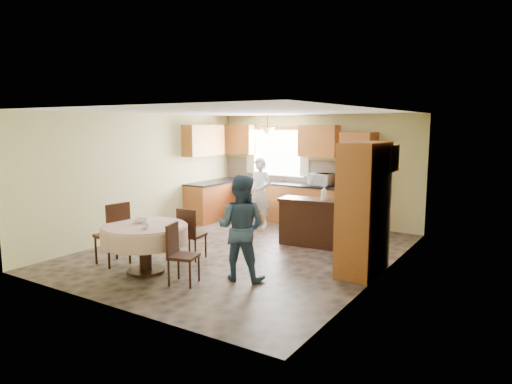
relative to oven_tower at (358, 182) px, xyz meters
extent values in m
cube|color=brown|center=(-1.15, -2.69, -1.06)|extent=(5.00, 6.00, 0.01)
cube|color=white|center=(-1.15, -2.69, 1.44)|extent=(5.00, 6.00, 0.01)
cube|color=#C1BD7C|center=(-1.15, 0.31, 0.19)|extent=(5.00, 0.02, 2.50)
cube|color=#C1BD7C|center=(-1.15, -5.69, 0.19)|extent=(5.00, 0.02, 2.50)
cube|color=#C1BD7C|center=(-3.65, -2.69, 0.19)|extent=(0.02, 6.00, 2.50)
cube|color=#C1BD7C|center=(1.35, -2.69, 0.19)|extent=(0.02, 6.00, 2.50)
cube|color=white|center=(-2.15, 0.29, 0.54)|extent=(1.40, 0.03, 1.10)
cube|color=white|center=(-2.90, 0.24, 0.59)|extent=(0.22, 0.02, 1.15)
cube|color=white|center=(-1.40, 0.24, 0.59)|extent=(0.22, 0.02, 1.15)
cube|color=#B66C30|center=(-2.00, 0.01, -0.62)|extent=(3.30, 0.60, 0.88)
cube|color=black|center=(-2.00, 0.01, -0.16)|extent=(3.30, 0.64, 0.04)
cube|color=#B66C30|center=(-3.35, -0.89, -0.62)|extent=(0.60, 1.20, 0.88)
cube|color=black|center=(-3.35, -0.89, -0.16)|extent=(0.64, 1.20, 0.04)
cube|color=beige|center=(-2.00, 0.30, 0.12)|extent=(3.30, 0.02, 0.55)
cube|color=#C87E32|center=(-3.20, 0.15, 0.85)|extent=(0.85, 0.33, 0.72)
cube|color=#C87E32|center=(-1.00, 0.15, 0.85)|extent=(0.90, 0.33, 0.72)
cube|color=#C87E32|center=(-3.48, -0.89, 0.85)|extent=(0.33, 1.20, 0.72)
cube|color=#B66C30|center=(0.00, 0.00, 0.00)|extent=(0.66, 0.62, 2.12)
cube|color=black|center=(0.00, -0.31, 0.19)|extent=(0.56, 0.01, 0.45)
cube|color=black|center=(0.00, -0.31, -0.31)|extent=(0.56, 0.01, 0.45)
cone|color=beige|center=(-2.15, -0.19, 1.06)|extent=(0.36, 0.36, 0.18)
cube|color=#381C0F|center=(-0.31, -1.66, -0.64)|extent=(1.22, 0.61, 0.84)
cube|color=black|center=(0.98, -2.55, -0.78)|extent=(0.46, 0.36, 0.57)
cube|color=#B66C30|center=(1.07, -2.70, -0.05)|extent=(0.53, 1.06, 2.02)
cylinder|color=#381C0F|center=(-1.79, -4.47, -0.72)|extent=(0.19, 0.19, 0.69)
cylinder|color=#381C0F|center=(-1.79, -4.47, -1.04)|extent=(0.58, 0.58, 0.04)
cylinder|color=beige|center=(-1.79, -4.47, -0.33)|extent=(1.26, 1.26, 0.05)
cylinder|color=beige|center=(-1.79, -4.47, -0.47)|extent=(1.32, 1.32, 0.27)
cube|color=#381C0F|center=(-2.55, -4.46, -0.58)|extent=(0.51, 0.51, 0.05)
cube|color=#381C0F|center=(-2.35, -4.49, -0.29)|extent=(0.10, 0.43, 0.53)
cylinder|color=#381C0F|center=(-2.75, -4.66, -0.83)|extent=(0.04, 0.04, 0.46)
cylinder|color=#381C0F|center=(-2.36, -4.66, -0.83)|extent=(0.04, 0.04, 0.46)
cylinder|color=#381C0F|center=(-2.75, -4.27, -0.83)|extent=(0.04, 0.04, 0.46)
cylinder|color=#381C0F|center=(-2.36, -4.27, -0.83)|extent=(0.04, 0.04, 0.46)
cube|color=#381C0F|center=(-1.64, -3.54, -0.65)|extent=(0.43, 0.43, 0.05)
cube|color=#381C0F|center=(-1.61, -3.71, -0.40)|extent=(0.37, 0.09, 0.46)
cylinder|color=#381C0F|center=(-1.80, -3.70, -0.86)|extent=(0.03, 0.03, 0.40)
cylinder|color=#381C0F|center=(-1.47, -3.70, -0.86)|extent=(0.03, 0.03, 0.40)
cylinder|color=#381C0F|center=(-1.80, -3.37, -0.86)|extent=(0.03, 0.03, 0.40)
cylinder|color=#381C0F|center=(-1.47, -3.37, -0.86)|extent=(0.03, 0.03, 0.40)
cube|color=#381C0F|center=(-0.93, -4.56, -0.65)|extent=(0.47, 0.47, 0.05)
cube|color=#381C0F|center=(-1.09, -4.61, -0.41)|extent=(0.14, 0.36, 0.45)
cylinder|color=#381C0F|center=(-1.09, -4.72, -0.87)|extent=(0.03, 0.03, 0.39)
cylinder|color=#381C0F|center=(-0.76, -4.72, -0.87)|extent=(0.03, 0.03, 0.39)
cylinder|color=#381C0F|center=(-1.09, -4.40, -0.87)|extent=(0.03, 0.03, 0.39)
cylinder|color=#381C0F|center=(-0.76, -4.40, -0.87)|extent=(0.03, 0.03, 0.39)
cube|color=gold|center=(1.32, -2.09, 0.69)|extent=(0.05, 0.52, 0.43)
cube|color=silver|center=(1.29, -2.09, 0.69)|extent=(0.01, 0.43, 0.34)
imported|color=silver|center=(-0.85, -0.04, 0.00)|extent=(0.53, 0.38, 0.28)
imported|color=silver|center=(-1.94, -0.86, -0.28)|extent=(0.58, 0.39, 1.56)
imported|color=#31496D|center=(-0.35, -3.95, -0.28)|extent=(0.88, 0.75, 1.56)
imported|color=#B2B2B2|center=(-0.52, -1.66, -0.19)|extent=(0.27, 0.27, 0.05)
imported|color=silver|center=(-0.05, -1.66, -0.05)|extent=(0.16, 0.16, 0.33)
imported|color=#B2B2B2|center=(-1.56, -4.67, -0.26)|extent=(0.14, 0.14, 0.09)
imported|color=#B2B2B2|center=(-1.93, -4.42, -0.27)|extent=(0.27, 0.27, 0.07)
camera|label=1|loc=(3.33, -9.35, 1.22)|focal=32.00mm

